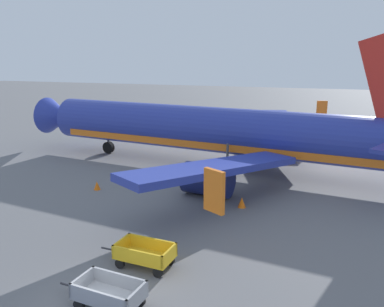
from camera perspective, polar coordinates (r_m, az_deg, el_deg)
The scene contains 5 objects.
airplane at distance 32.51m, azimuth 4.16°, elevation 3.19°, with size 37.66×30.32×11.34m.
baggage_cart_second_in_row at distance 15.63m, azimuth -11.87°, elevation -19.11°, with size 3.60×1.63×1.07m.
baggage_cart_third_in_row at distance 18.03m, azimuth -6.83°, elevation -14.14°, with size 3.59×1.58×1.07m.
traffic_cone_near_plane at distance 24.64m, azimuth 7.18°, elevation -6.99°, with size 0.49×0.49×0.65m, color orange.
traffic_cone_mid_apron at distance 28.37m, azimuth -13.51°, elevation -4.50°, with size 0.46×0.46×0.60m, color orange.
Camera 1 is at (7.40, -10.65, 9.02)m, focal length 37.08 mm.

